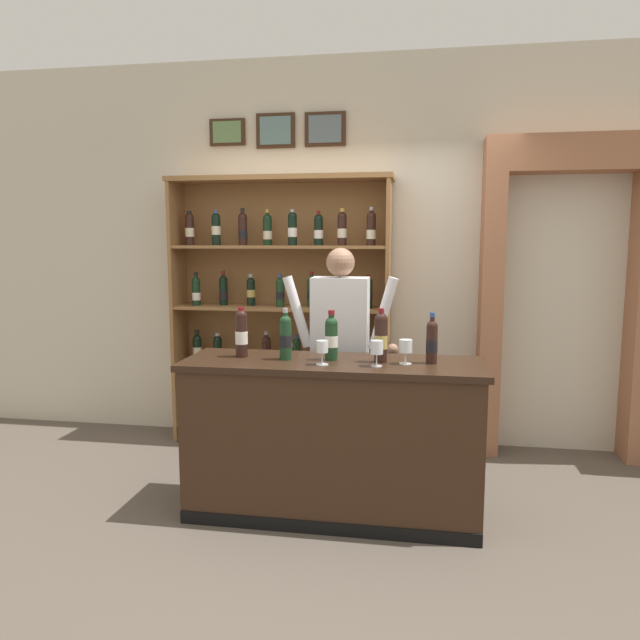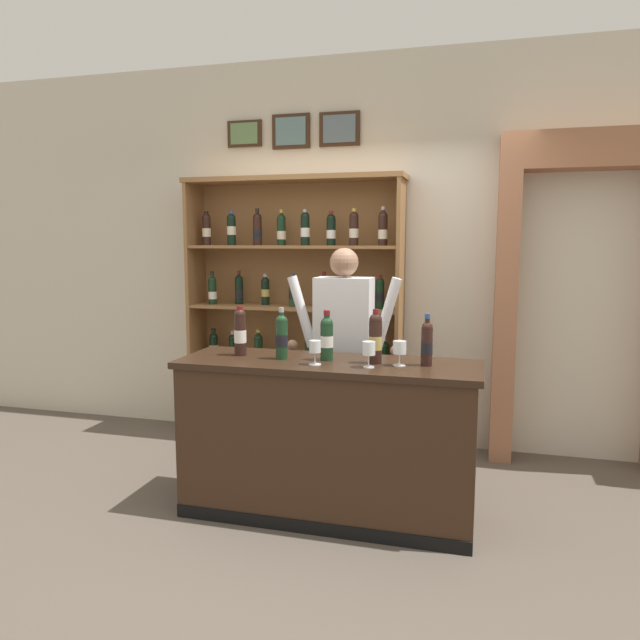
{
  "view_description": "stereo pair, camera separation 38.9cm",
  "coord_description": "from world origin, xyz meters",
  "px_view_note": "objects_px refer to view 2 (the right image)",
  "views": [
    {
      "loc": [
        0.53,
        -3.53,
        1.71
      ],
      "look_at": [
        -0.12,
        0.29,
        1.19
      ],
      "focal_mm": 33.52,
      "sensor_mm": 36.0,
      "label": 1
    },
    {
      "loc": [
        0.91,
        -3.45,
        1.71
      ],
      "look_at": [
        -0.12,
        0.29,
        1.19
      ],
      "focal_mm": 33.52,
      "sensor_mm": 36.0,
      "label": 2
    }
  ],
  "objects_px": {
    "tasting_bottle_bianco": "(427,343)",
    "wine_glass_center": "(369,349)",
    "tasting_bottle_super_tuscan": "(327,337)",
    "wine_glass_right": "(400,348)",
    "tasting_bottle_grappa": "(375,338)",
    "tasting_counter": "(328,439)",
    "tasting_bottle_brunello": "(240,331)",
    "shopkeeper": "(344,340)",
    "tasting_bottle_vin_santo": "(282,336)",
    "wine_glass_left": "(315,348)",
    "wine_shelf": "(295,304)"
  },
  "relations": [
    {
      "from": "tasting_bottle_super_tuscan",
      "to": "wine_glass_left",
      "type": "distance_m",
      "value": 0.16
    },
    {
      "from": "wine_glass_center",
      "to": "tasting_bottle_super_tuscan",
      "type": "bearing_deg",
      "value": 153.51
    },
    {
      "from": "tasting_bottle_vin_santo",
      "to": "wine_shelf",
      "type": "bearing_deg",
      "value": 104.32
    },
    {
      "from": "wine_glass_right",
      "to": "wine_glass_center",
      "type": "relative_size",
      "value": 0.96
    },
    {
      "from": "tasting_bottle_bianco",
      "to": "wine_glass_right",
      "type": "distance_m",
      "value": 0.16
    },
    {
      "from": "tasting_bottle_vin_santo",
      "to": "tasting_bottle_grappa",
      "type": "relative_size",
      "value": 0.98
    },
    {
      "from": "tasting_bottle_bianco",
      "to": "tasting_bottle_grappa",
      "type": "bearing_deg",
      "value": -177.27
    },
    {
      "from": "tasting_counter",
      "to": "wine_glass_right",
      "type": "distance_m",
      "value": 0.74
    },
    {
      "from": "tasting_bottle_brunello",
      "to": "wine_glass_right",
      "type": "bearing_deg",
      "value": -2.95
    },
    {
      "from": "wine_glass_right",
      "to": "tasting_counter",
      "type": "bearing_deg",
      "value": 177.8
    },
    {
      "from": "wine_glass_left",
      "to": "tasting_bottle_super_tuscan",
      "type": "bearing_deg",
      "value": 78.26
    },
    {
      "from": "tasting_bottle_super_tuscan",
      "to": "tasting_bottle_bianco",
      "type": "bearing_deg",
      "value": 0.01
    },
    {
      "from": "tasting_counter",
      "to": "tasting_bottle_grappa",
      "type": "distance_m",
      "value": 0.71
    },
    {
      "from": "tasting_bottle_super_tuscan",
      "to": "wine_glass_center",
      "type": "height_order",
      "value": "tasting_bottle_super_tuscan"
    },
    {
      "from": "wine_glass_left",
      "to": "wine_glass_right",
      "type": "xyz_separation_m",
      "value": [
        0.48,
        0.11,
        0.0
      ]
    },
    {
      "from": "wine_shelf",
      "to": "shopkeeper",
      "type": "relative_size",
      "value": 1.34
    },
    {
      "from": "wine_shelf",
      "to": "tasting_bottle_brunello",
      "type": "distance_m",
      "value": 1.29
    },
    {
      "from": "wine_shelf",
      "to": "tasting_bottle_grappa",
      "type": "relative_size",
      "value": 6.81
    },
    {
      "from": "shopkeeper",
      "to": "tasting_bottle_bianco",
      "type": "bearing_deg",
      "value": -40.7
    },
    {
      "from": "tasting_bottle_grappa",
      "to": "wine_glass_center",
      "type": "relative_size",
      "value": 2.13
    },
    {
      "from": "tasting_bottle_super_tuscan",
      "to": "tasting_bottle_grappa",
      "type": "xyz_separation_m",
      "value": [
        0.3,
        -0.01,
        0.01
      ]
    },
    {
      "from": "wine_glass_left",
      "to": "wine_glass_right",
      "type": "bearing_deg",
      "value": 12.4
    },
    {
      "from": "tasting_bottle_grappa",
      "to": "tasting_bottle_bianco",
      "type": "height_order",
      "value": "tasting_bottle_grappa"
    },
    {
      "from": "tasting_bottle_super_tuscan",
      "to": "tasting_bottle_grappa",
      "type": "height_order",
      "value": "tasting_bottle_grappa"
    },
    {
      "from": "tasting_bottle_super_tuscan",
      "to": "tasting_bottle_bianco",
      "type": "relative_size",
      "value": 1.0
    },
    {
      "from": "tasting_counter",
      "to": "tasting_bottle_bianco",
      "type": "bearing_deg",
      "value": 2.83
    },
    {
      "from": "tasting_bottle_bianco",
      "to": "shopkeeper",
      "type": "bearing_deg",
      "value": 139.3
    },
    {
      "from": "tasting_counter",
      "to": "wine_glass_right",
      "type": "height_order",
      "value": "wine_glass_right"
    },
    {
      "from": "shopkeeper",
      "to": "wine_glass_left",
      "type": "xyz_separation_m",
      "value": [
        -0.01,
        -0.69,
        0.06
      ]
    },
    {
      "from": "shopkeeper",
      "to": "wine_glass_center",
      "type": "height_order",
      "value": "shopkeeper"
    },
    {
      "from": "tasting_bottle_bianco",
      "to": "wine_glass_center",
      "type": "xyz_separation_m",
      "value": [
        -0.32,
        -0.14,
        -0.03
      ]
    },
    {
      "from": "wine_glass_center",
      "to": "wine_shelf",
      "type": "bearing_deg",
      "value": 122.25
    },
    {
      "from": "tasting_bottle_bianco",
      "to": "wine_glass_right",
      "type": "bearing_deg",
      "value": -163.2
    },
    {
      "from": "shopkeeper",
      "to": "tasting_bottle_vin_santo",
      "type": "bearing_deg",
      "value": -114.67
    },
    {
      "from": "shopkeeper",
      "to": "tasting_bottle_vin_santo",
      "type": "height_order",
      "value": "shopkeeper"
    },
    {
      "from": "shopkeeper",
      "to": "wine_glass_right",
      "type": "xyz_separation_m",
      "value": [
        0.47,
        -0.58,
        0.06
      ]
    },
    {
      "from": "tasting_bottle_super_tuscan",
      "to": "wine_glass_right",
      "type": "distance_m",
      "value": 0.46
    },
    {
      "from": "tasting_counter",
      "to": "tasting_bottle_grappa",
      "type": "relative_size",
      "value": 5.63
    },
    {
      "from": "tasting_counter",
      "to": "shopkeeper",
      "type": "relative_size",
      "value": 1.11
    },
    {
      "from": "tasting_bottle_brunello",
      "to": "tasting_bottle_vin_santo",
      "type": "distance_m",
      "value": 0.3
    },
    {
      "from": "wine_glass_right",
      "to": "tasting_bottle_brunello",
      "type": "bearing_deg",
      "value": 177.05
    },
    {
      "from": "shopkeeper",
      "to": "wine_glass_left",
      "type": "bearing_deg",
      "value": -91.13
    },
    {
      "from": "tasting_bottle_super_tuscan",
      "to": "wine_shelf",
      "type": "bearing_deg",
      "value": 115.56
    },
    {
      "from": "shopkeeper",
      "to": "wine_glass_left",
      "type": "distance_m",
      "value": 0.69
    },
    {
      "from": "wine_shelf",
      "to": "tasting_bottle_grappa",
      "type": "xyz_separation_m",
      "value": [
        0.92,
        -1.31,
        -0.04
      ]
    },
    {
      "from": "tasting_bottle_brunello",
      "to": "wine_glass_left",
      "type": "relative_size",
      "value": 2.16
    },
    {
      "from": "tasting_bottle_brunello",
      "to": "tasting_bottle_grappa",
      "type": "distance_m",
      "value": 0.88
    },
    {
      "from": "tasting_counter",
      "to": "tasting_bottle_super_tuscan",
      "type": "height_order",
      "value": "tasting_bottle_super_tuscan"
    },
    {
      "from": "tasting_bottle_brunello",
      "to": "wine_glass_right",
      "type": "relative_size",
      "value": 2.14
    },
    {
      "from": "tasting_bottle_vin_santo",
      "to": "tasting_bottle_super_tuscan",
      "type": "distance_m",
      "value": 0.28
    }
  ]
}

